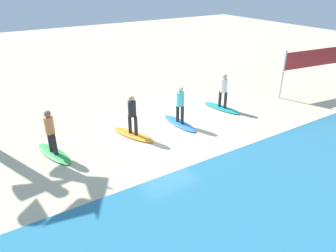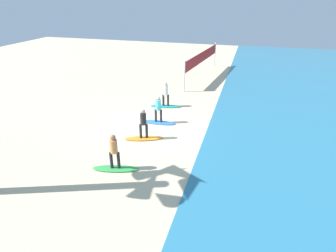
# 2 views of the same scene
# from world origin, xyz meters

# --- Properties ---
(ground_plane) EXTENTS (60.00, 60.00, 0.00)m
(ground_plane) POSITION_xyz_m (0.00, 0.00, 0.00)
(ground_plane) COLOR beige
(surfboard_teal) EXTENTS (0.96, 2.17, 0.09)m
(surfboard_teal) POSITION_xyz_m (-3.58, -0.32, 0.04)
(surfboard_teal) COLOR teal
(surfboard_teal) RESTS_ON ground
(surfer_teal) EXTENTS (0.32, 0.45, 1.64)m
(surfer_teal) POSITION_xyz_m (-3.58, -0.32, 1.04)
(surfer_teal) COLOR #232328
(surfer_teal) RESTS_ON surfboard_teal
(surfboard_blue) EXTENTS (0.68, 2.13, 0.09)m
(surfboard_blue) POSITION_xyz_m (-0.88, 0.02, 0.04)
(surfboard_blue) COLOR blue
(surfboard_blue) RESTS_ON ground
(surfer_blue) EXTENTS (0.32, 0.46, 1.64)m
(surfer_blue) POSITION_xyz_m (-0.88, 0.02, 1.04)
(surfer_blue) COLOR #232328
(surfer_blue) RESTS_ON surfboard_blue
(surfboard_orange) EXTENTS (1.25, 2.16, 0.09)m
(surfboard_orange) POSITION_xyz_m (1.30, -0.10, 0.04)
(surfboard_orange) COLOR orange
(surfboard_orange) RESTS_ON ground
(surfer_orange) EXTENTS (0.32, 0.44, 1.64)m
(surfer_orange) POSITION_xyz_m (1.30, -0.10, 1.04)
(surfer_orange) COLOR #232328
(surfer_orange) RESTS_ON surfboard_orange
(surfboard_green) EXTENTS (1.05, 2.17, 0.09)m
(surfboard_green) POSITION_xyz_m (4.37, -0.29, 0.04)
(surfboard_green) COLOR green
(surfboard_green) RESTS_ON ground
(surfer_green) EXTENTS (0.32, 0.45, 1.64)m
(surfer_green) POSITION_xyz_m (4.37, -0.29, 1.04)
(surfer_green) COLOR #232328
(surfer_green) RESTS_ON surfboard_green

